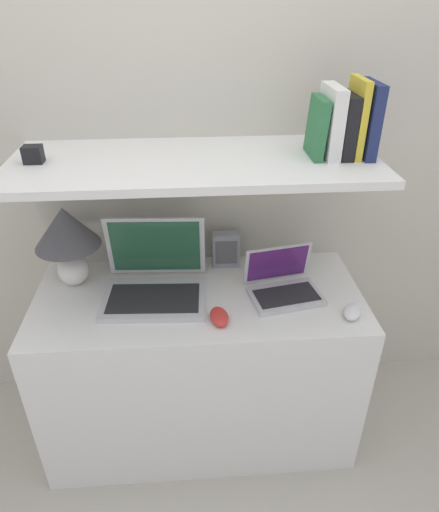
% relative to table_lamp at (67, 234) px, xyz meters
% --- Properties ---
extents(ground_plane, '(12.00, 12.00, 0.00)m').
position_rel_table_lamp_xyz_m(ground_plane, '(0.48, -0.40, -0.94)').
color(ground_plane, '#B2AD9E').
extents(wall_back, '(6.00, 0.05, 2.40)m').
position_rel_table_lamp_xyz_m(wall_back, '(0.48, 0.23, 0.26)').
color(wall_back, beige).
rests_on(wall_back, ground_plane).
extents(desk, '(1.24, 0.56, 0.73)m').
position_rel_table_lamp_xyz_m(desk, '(0.48, -0.12, -0.58)').
color(desk, white).
rests_on(desk, ground_plane).
extents(back_riser, '(1.24, 0.04, 1.21)m').
position_rel_table_lamp_xyz_m(back_riser, '(0.48, 0.18, -0.34)').
color(back_riser, beige).
rests_on(back_riser, ground_plane).
extents(shelf, '(1.24, 0.50, 0.03)m').
position_rel_table_lamp_xyz_m(shelf, '(0.48, -0.05, 0.28)').
color(shelf, white).
rests_on(shelf, back_riser).
extents(table_lamp, '(0.24, 0.24, 0.33)m').
position_rel_table_lamp_xyz_m(table_lamp, '(0.00, 0.00, 0.00)').
color(table_lamp, white).
rests_on(table_lamp, desk).
extents(laptop_large, '(0.39, 0.32, 0.28)m').
position_rel_table_lamp_xyz_m(laptop_large, '(0.32, -0.09, -0.16)').
color(laptop_large, silver).
rests_on(laptop_large, desk).
extents(laptop_small, '(0.29, 0.25, 0.17)m').
position_rel_table_lamp_xyz_m(laptop_small, '(0.80, -0.13, -0.18)').
color(laptop_small, silver).
rests_on(laptop_small, desk).
extents(computer_mouse, '(0.08, 0.12, 0.04)m').
position_rel_table_lamp_xyz_m(computer_mouse, '(0.55, -0.28, -0.20)').
color(computer_mouse, red).
rests_on(computer_mouse, desk).
extents(second_mouse, '(0.10, 0.11, 0.04)m').
position_rel_table_lamp_xyz_m(second_mouse, '(1.02, -0.28, -0.20)').
color(second_mouse, white).
rests_on(second_mouse, desk).
extents(router_box, '(0.11, 0.05, 0.15)m').
position_rel_table_lamp_xyz_m(router_box, '(0.60, 0.09, -0.14)').
color(router_box, gray).
rests_on(router_box, desk).
extents(book_navy, '(0.04, 0.18, 0.24)m').
position_rel_table_lamp_xyz_m(book_navy, '(1.05, -0.05, 0.41)').
color(book_navy, navy).
rests_on(book_navy, shelf).
extents(book_yellow, '(0.02, 0.16, 0.25)m').
position_rel_table_lamp_xyz_m(book_yellow, '(1.02, -0.05, 0.42)').
color(book_yellow, gold).
rests_on(book_yellow, shelf).
extents(book_black, '(0.04, 0.16, 0.20)m').
position_rel_table_lamp_xyz_m(book_black, '(0.98, -0.05, 0.40)').
color(book_black, black).
rests_on(book_black, shelf).
extents(book_white, '(0.04, 0.17, 0.23)m').
position_rel_table_lamp_xyz_m(book_white, '(0.93, -0.05, 0.41)').
color(book_white, silver).
rests_on(book_white, shelf).
extents(book_green, '(0.04, 0.15, 0.19)m').
position_rel_table_lamp_xyz_m(book_green, '(0.89, -0.05, 0.39)').
color(book_green, '#2D7042').
rests_on(book_green, shelf).
extents(shelf_gadget, '(0.06, 0.05, 0.06)m').
position_rel_table_lamp_xyz_m(shelf_gadget, '(-0.04, -0.05, 0.32)').
color(shelf_gadget, black).
rests_on(shelf_gadget, shelf).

